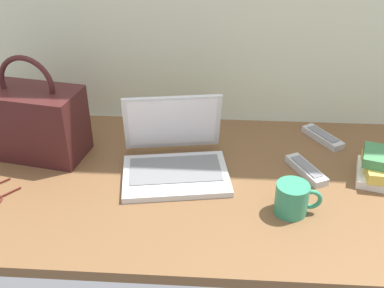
# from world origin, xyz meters

# --- Properties ---
(desk) EXTENTS (1.60, 0.76, 0.03)m
(desk) POSITION_xyz_m (0.00, 0.00, 0.01)
(desk) COLOR brown
(desk) RESTS_ON ground
(laptop) EXTENTS (0.34, 0.32, 0.21)m
(laptop) POSITION_xyz_m (-0.10, 0.05, 0.08)
(laptop) COLOR silver
(laptop) RESTS_ON desk
(coffee_mug) EXTENTS (0.12, 0.09, 0.09)m
(coffee_mug) POSITION_xyz_m (0.23, -0.13, 0.07)
(coffee_mug) COLOR #338C66
(coffee_mug) RESTS_ON desk
(remote_control_near) EXTENTS (0.13, 0.16, 0.02)m
(remote_control_near) POSITION_xyz_m (0.38, 0.25, 0.04)
(remote_control_near) COLOR #B7B7B7
(remote_control_near) RESTS_ON desk
(remote_control_far) EXTENTS (0.11, 0.16, 0.02)m
(remote_control_far) POSITION_xyz_m (0.29, 0.05, 0.04)
(remote_control_far) COLOR #B7B7B7
(remote_control_far) RESTS_ON desk
(handbag) EXTENTS (0.32, 0.21, 0.33)m
(handbag) POSITION_xyz_m (-0.55, 0.11, 0.15)
(handbag) COLOR #3F1919
(handbag) RESTS_ON desk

